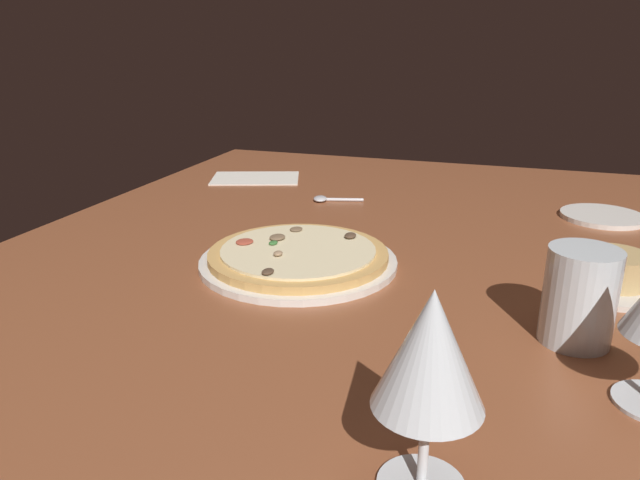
{
  "coord_description": "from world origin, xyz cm",
  "views": [
    {
      "loc": [
        85.05,
        24.57,
        36.94
      ],
      "look_at": [
        3.58,
        -2.25,
        7.0
      ],
      "focal_mm": 33.37,
      "sensor_mm": 36.0,
      "label": 1
    }
  ],
  "objects_px": {
    "wine_glass_far": "(430,354)",
    "side_plate": "(603,216)",
    "ramekin_on_saucer": "(613,275)",
    "paper_menu": "(256,178)",
    "water_glass": "(579,302)",
    "pizza_main": "(298,257)",
    "spoon": "(326,199)"
  },
  "relations": [
    {
      "from": "wine_glass_far",
      "to": "side_plate",
      "type": "xyz_separation_m",
      "value": [
        -0.81,
        0.21,
        -0.11
      ]
    },
    {
      "from": "water_glass",
      "to": "spoon",
      "type": "distance_m",
      "value": 0.65
    },
    {
      "from": "pizza_main",
      "to": "wine_glass_far",
      "type": "distance_m",
      "value": 0.49
    },
    {
      "from": "side_plate",
      "to": "spoon",
      "type": "distance_m",
      "value": 0.53
    },
    {
      "from": "wine_glass_far",
      "to": "side_plate",
      "type": "bearing_deg",
      "value": 165.28
    },
    {
      "from": "paper_menu",
      "to": "side_plate",
      "type": "bearing_deg",
      "value": 64.12
    },
    {
      "from": "spoon",
      "to": "wine_glass_far",
      "type": "bearing_deg",
      "value": 22.69
    },
    {
      "from": "pizza_main",
      "to": "paper_menu",
      "type": "xyz_separation_m",
      "value": [
        -0.49,
        -0.29,
        -0.01
      ]
    },
    {
      "from": "wine_glass_far",
      "to": "paper_menu",
      "type": "distance_m",
      "value": 1.05
    },
    {
      "from": "ramekin_on_saucer",
      "to": "wine_glass_far",
      "type": "distance_m",
      "value": 0.5
    },
    {
      "from": "pizza_main",
      "to": "water_glass",
      "type": "height_order",
      "value": "water_glass"
    },
    {
      "from": "paper_menu",
      "to": "water_glass",
      "type": "bearing_deg",
      "value": 28.43
    },
    {
      "from": "spoon",
      "to": "side_plate",
      "type": "bearing_deg",
      "value": 94.89
    },
    {
      "from": "ramekin_on_saucer",
      "to": "side_plate",
      "type": "height_order",
      "value": "ramekin_on_saucer"
    },
    {
      "from": "pizza_main",
      "to": "side_plate",
      "type": "height_order",
      "value": "pizza_main"
    },
    {
      "from": "water_glass",
      "to": "side_plate",
      "type": "distance_m",
      "value": 0.53
    },
    {
      "from": "side_plate",
      "to": "spoon",
      "type": "relative_size",
      "value": 1.42
    },
    {
      "from": "wine_glass_far",
      "to": "side_plate",
      "type": "distance_m",
      "value": 0.84
    },
    {
      "from": "side_plate",
      "to": "paper_menu",
      "type": "height_order",
      "value": "side_plate"
    },
    {
      "from": "wine_glass_far",
      "to": "water_glass",
      "type": "relative_size",
      "value": 1.51
    },
    {
      "from": "pizza_main",
      "to": "paper_menu",
      "type": "relative_size",
      "value": 1.45
    },
    {
      "from": "wine_glass_far",
      "to": "paper_menu",
      "type": "xyz_separation_m",
      "value": [
        -0.9,
        -0.54,
        -0.11
      ]
    },
    {
      "from": "pizza_main",
      "to": "side_plate",
      "type": "xyz_separation_m",
      "value": [
        -0.4,
        0.46,
        -0.01
      ]
    },
    {
      "from": "pizza_main",
      "to": "water_glass",
      "type": "bearing_deg",
      "value": 72.03
    },
    {
      "from": "pizza_main",
      "to": "ramekin_on_saucer",
      "type": "relative_size",
      "value": 1.89
    },
    {
      "from": "wine_glass_far",
      "to": "side_plate",
      "type": "height_order",
      "value": "wine_glass_far"
    },
    {
      "from": "ramekin_on_saucer",
      "to": "wine_glass_far",
      "type": "xyz_separation_m",
      "value": [
        0.46,
        -0.19,
        0.1
      ]
    },
    {
      "from": "paper_menu",
      "to": "spoon",
      "type": "xyz_separation_m",
      "value": [
        0.14,
        0.22,
        0.0
      ]
    },
    {
      "from": "wine_glass_far",
      "to": "water_glass",
      "type": "distance_m",
      "value": 0.32
    },
    {
      "from": "side_plate",
      "to": "paper_menu",
      "type": "bearing_deg",
      "value": -96.96
    },
    {
      "from": "ramekin_on_saucer",
      "to": "water_glass",
      "type": "height_order",
      "value": "water_glass"
    },
    {
      "from": "water_glass",
      "to": "paper_menu",
      "type": "height_order",
      "value": "water_glass"
    }
  ]
}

